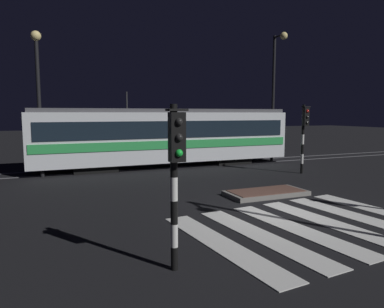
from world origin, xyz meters
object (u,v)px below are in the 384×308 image
at_px(traffic_light_corner_far_right, 304,128).
at_px(street_lamp_trackside_right, 276,83).
at_px(traffic_light_corner_near_left, 176,163).
at_px(street_lamp_trackside_left, 38,87).
at_px(tram, 166,136).

bearing_deg(traffic_light_corner_far_right, street_lamp_trackside_right, 72.20).
bearing_deg(traffic_light_corner_near_left, street_lamp_trackside_right, 48.04).
xyz_separation_m(street_lamp_trackside_left, tram, (6.49, 1.21, -2.46)).
xyz_separation_m(traffic_light_corner_far_right, tram, (-5.53, 4.97, -0.52)).
xyz_separation_m(traffic_light_corner_far_right, street_lamp_trackside_right, (1.41, 4.38, 2.60)).
bearing_deg(tram, street_lamp_trackside_right, -4.89).
bearing_deg(traffic_light_corner_far_right, traffic_light_corner_near_left, -140.55).
height_order(traffic_light_corner_far_right, street_lamp_trackside_left, street_lamp_trackside_left).
bearing_deg(tram, traffic_light_corner_near_left, -107.93).
height_order(street_lamp_trackside_left, tram, street_lamp_trackside_left).
relative_size(traffic_light_corner_far_right, traffic_light_corner_near_left, 1.08).
relative_size(traffic_light_corner_near_left, street_lamp_trackside_right, 0.41).
relative_size(traffic_light_corner_near_left, tram, 0.22).
distance_m(traffic_light_corner_near_left, street_lamp_trackside_left, 12.18).
relative_size(traffic_light_corner_near_left, street_lamp_trackside_left, 0.49).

